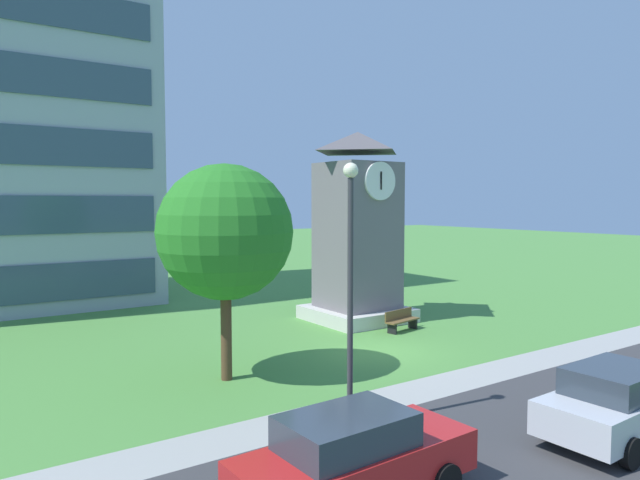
% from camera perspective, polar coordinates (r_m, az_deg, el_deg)
% --- Properties ---
extents(ground_plane, '(160.00, 160.00, 0.00)m').
position_cam_1_polar(ground_plane, '(21.33, 5.89, -10.92)').
color(ground_plane, '#4C893D').
extents(street_asphalt, '(120.00, 7.20, 0.01)m').
position_cam_1_polar(street_asphalt, '(16.19, 26.31, -16.15)').
color(street_asphalt, '#38383A').
rests_on(street_asphalt, ground).
extents(kerb_strip, '(120.00, 1.60, 0.01)m').
position_cam_1_polar(kerb_strip, '(18.60, 14.08, -13.24)').
color(kerb_strip, '#9E9E99').
rests_on(kerb_strip, ground).
extents(clock_tower, '(4.05, 4.05, 8.54)m').
position_cam_1_polar(clock_tower, '(26.12, 3.74, 0.17)').
color(clock_tower, slate).
rests_on(clock_tower, ground).
extents(park_bench, '(1.86, 0.82, 0.88)m').
position_cam_1_polar(park_bench, '(24.56, 8.08, -7.86)').
color(park_bench, brown).
rests_on(park_bench, ground).
extents(street_lamp, '(0.36, 0.36, 6.34)m').
position_cam_1_polar(street_lamp, '(13.61, 3.03, -2.66)').
color(street_lamp, '#333338').
rests_on(street_lamp, ground).
extents(tree_by_building, '(4.10, 4.10, 6.57)m').
position_cam_1_polar(tree_by_building, '(17.47, -9.39, 0.75)').
color(tree_by_building, '#513823').
rests_on(tree_by_building, ground).
extents(parked_car_red, '(4.66, 2.01, 1.69)m').
position_cam_1_polar(parked_car_red, '(11.00, 3.38, -20.73)').
color(parked_car_red, red).
rests_on(parked_car_red, ground).
extents(parked_car_silver, '(4.52, 2.13, 1.69)m').
position_cam_1_polar(parked_car_silver, '(15.28, 27.55, -14.01)').
color(parked_car_silver, silver).
rests_on(parked_car_silver, ground).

